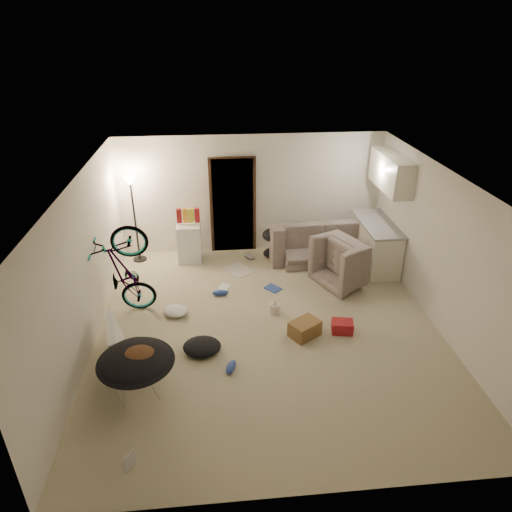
{
  "coord_description": "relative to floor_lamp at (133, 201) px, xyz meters",
  "views": [
    {
      "loc": [
        -0.79,
        -6.07,
        4.46
      ],
      "look_at": [
        -0.14,
        0.6,
        1.02
      ],
      "focal_mm": 32.0,
      "sensor_mm": 36.0,
      "label": 1
    }
  ],
  "objects": [
    {
      "name": "wall_right",
      "position": [
        5.16,
        -2.65,
        -0.06
      ],
      "size": [
        0.02,
        6.0,
        2.5
      ],
      "primitive_type": "cube",
      "color": "silver",
      "rests_on": "floor"
    },
    {
      "name": "hoodie",
      "position": [
        0.55,
        -3.97,
        -0.67
      ],
      "size": [
        0.5,
        0.43,
        0.22
      ],
      "primitive_type": "ellipsoid",
      "rotation": [
        0.0,
        0.0,
        0.06
      ],
      "color": "#53321C",
      "rests_on": "saucer_chair"
    },
    {
      "name": "mini_fridge",
      "position": [
        1.07,
        -0.1,
        -0.91
      ],
      "size": [
        0.49,
        0.49,
        0.8
      ],
      "primitive_type": "cube",
      "rotation": [
        0.0,
        0.0,
        -0.03
      ],
      "color": "white",
      "rests_on": "floor"
    },
    {
      "name": "shoe_2",
      "position": [
        1.74,
        -3.62,
        -1.25
      ],
      "size": [
        0.22,
        0.32,
        0.11
      ],
      "primitive_type": "ellipsoid",
      "rotation": [
        0.0,
        0.0,
        1.21
      ],
      "color": "#284192",
      "rests_on": "floor"
    },
    {
      "name": "clothes_lump_c",
      "position": [
        0.87,
        -2.11,
        -1.24
      ],
      "size": [
        0.55,
        0.52,
        0.13
      ],
      "primitive_type": "ellipsoid",
      "rotation": [
        0.0,
        0.0,
        -0.48
      ],
      "color": "silver",
      "rests_on": "floor"
    },
    {
      "name": "sofa_drape",
      "position": [
        2.85,
        -0.2,
        -0.77
      ],
      "size": [
        0.57,
        0.48,
        0.28
      ],
      "primitive_type": "ellipsoid",
      "rotation": [
        0.0,
        0.0,
        0.03
      ],
      "color": "black",
      "rests_on": "sofa"
    },
    {
      "name": "snack_box_0",
      "position": [
        0.9,
        -0.1,
        -0.31
      ],
      "size": [
        0.11,
        0.08,
        0.3
      ],
      "primitive_type": "cube",
      "rotation": [
        0.0,
        0.0,
        0.12
      ],
      "color": "maroon",
      "rests_on": "mini_fridge"
    },
    {
      "name": "shoe_0",
      "position": [
        1.65,
        -1.58,
        -1.25
      ],
      "size": [
        0.29,
        0.12,
        0.11
      ],
      "primitive_type": "ellipsoid",
      "rotation": [
        0.0,
        0.0,
        0.0
      ],
      "color": "#284192",
      "rests_on": "floor"
    },
    {
      "name": "snack_box_1",
      "position": [
        1.02,
        -0.1,
        -0.31
      ],
      "size": [
        0.1,
        0.08,
        0.3
      ],
      "primitive_type": "cube",
      "rotation": [
        0.0,
        0.0,
        0.06
      ],
      "color": "orange",
      "rests_on": "mini_fridge"
    },
    {
      "name": "snack_box_2",
      "position": [
        1.14,
        -0.1,
        -0.31
      ],
      "size": [
        0.12,
        0.1,
        0.3
      ],
      "primitive_type": "cube",
      "rotation": [
        0.0,
        0.0,
        0.34
      ],
      "color": "yellow",
      "rests_on": "mini_fridge"
    },
    {
      "name": "wall_front",
      "position": [
        2.4,
        -5.66,
        -0.06
      ],
      "size": [
        5.5,
        0.02,
        2.5
      ],
      "primitive_type": "cube",
      "color": "silver",
      "rests_on": "floor"
    },
    {
      "name": "door_trim",
      "position": [
        2.0,
        0.29,
        -0.29
      ],
      "size": [
        0.97,
        0.04,
        2.1
      ],
      "primitive_type": "cube",
      "color": "#321E11",
      "rests_on": "floor"
    },
    {
      "name": "clothes_lump_b",
      "position": [
        2.84,
        -0.1,
        -1.23
      ],
      "size": [
        0.66,
        0.65,
        0.15
      ],
      "primitive_type": "ellipsoid",
      "rotation": [
        0.0,
        0.0,
        0.66
      ],
      "color": "black",
      "rests_on": "floor"
    },
    {
      "name": "kitchen_counter",
      "position": [
        4.83,
        -0.65,
        -0.87
      ],
      "size": [
        0.6,
        1.5,
        0.88
      ],
      "primitive_type": "cube",
      "color": "silver",
      "rests_on": "floor"
    },
    {
      "name": "wall_back",
      "position": [
        2.4,
        0.36,
        -0.06
      ],
      "size": [
        5.5,
        0.02,
        2.5
      ],
      "primitive_type": "cube",
      "color": "silver",
      "rests_on": "floor"
    },
    {
      "name": "book_asset",
      "position": [
        0.5,
        -5.2,
        -1.3
      ],
      "size": [
        0.27,
        0.26,
        0.02
      ],
      "primitive_type": "imported",
      "rotation": [
        0.0,
        0.0,
        0.91
      ],
      "color": "maroon",
      "rests_on": "floor"
    },
    {
      "name": "drink_case_a",
      "position": [
        2.96,
        -2.91,
        -1.18
      ],
      "size": [
        0.56,
        0.53,
        0.26
      ],
      "primitive_type": "cube",
      "rotation": [
        0.0,
        0.0,
        0.58
      ],
      "color": "brown",
      "rests_on": "floor"
    },
    {
      "name": "drink_case_b",
      "position": [
        3.58,
        -2.87,
        -1.21
      ],
      "size": [
        0.38,
        0.31,
        0.2
      ],
      "primitive_type": "cube",
      "rotation": [
        0.0,
        0.0,
        -0.19
      ],
      "color": "maroon",
      "rests_on": "floor"
    },
    {
      "name": "kitchen_uppers",
      "position": [
        4.96,
        -0.65,
        0.64
      ],
      "size": [
        0.38,
        1.4,
        0.65
      ],
      "primitive_type": "cube",
      "color": "silver",
      "rests_on": "wall_right"
    },
    {
      "name": "saucer_chair",
      "position": [
        0.5,
        -3.94,
        -0.88
      ],
      "size": [
        1.01,
        1.01,
        0.72
      ],
      "color": "silver",
      "rests_on": "floor"
    },
    {
      "name": "book_white",
      "position": [
        1.73,
        -1.32,
        -1.3
      ],
      "size": [
        0.27,
        0.3,
        0.02
      ],
      "primitive_type": "cube",
      "rotation": [
        0.0,
        0.0,
        -0.39
      ],
      "color": "silver",
      "rests_on": "floor"
    },
    {
      "name": "shoe_1",
      "position": [
        2.3,
        -0.18,
        -1.26
      ],
      "size": [
        0.26,
        0.26,
        0.1
      ],
      "primitive_type": "ellipsoid",
      "rotation": [
        0.0,
        0.0,
        -0.76
      ],
      "color": "slate",
      "rests_on": "floor"
    },
    {
      "name": "clothes_lump_a",
      "position": [
        1.33,
        -3.16,
        -1.21
      ],
      "size": [
        0.61,
        0.54,
        0.19
      ],
      "primitive_type": "ellipsoid",
      "rotation": [
        0.0,
        0.0,
        -0.07
      ],
      "color": "black",
      "rests_on": "floor"
    },
    {
      "name": "bicycle",
      "position": [
        0.1,
        -2.0,
        -0.85
      ],
      "size": [
        1.74,
        0.78,
        1.0
      ],
      "primitive_type": "imported",
      "rotation": [
        0.0,
        -0.17,
        1.59
      ],
      "color": "black",
      "rests_on": "floor"
    },
    {
      "name": "floor_lamp",
      "position": [
        0.0,
        0.0,
        0.0
      ],
      "size": [
        0.28,
        0.28,
        1.81
      ],
      "color": "black",
      "rests_on": "floor"
    },
    {
      "name": "wall_left",
      "position": [
        -0.36,
        -2.65,
        -0.06
      ],
      "size": [
        0.02,
        6.0,
        2.5
      ],
      "primitive_type": "cube",
      "color": "silver",
      "rests_on": "floor"
    },
    {
      "name": "book_blue",
      "position": [
        2.64,
        -1.45,
        -1.29
      ],
      "size": [
        0.35,
        0.36,
        0.03
      ],
      "primitive_type": "cube",
      "rotation": [
        0.0,
        0.0,
        0.71
      ],
      "color": "#284192",
      "rests_on": "floor"
    },
    {
      "name": "newspaper",
      "position": [
        2.04,
        -0.65,
        -1.3
      ],
      "size": [
        0.66,
        0.7,
        0.01
      ],
      "primitive_type": "cube",
      "rotation": [
        0.0,
        0.0,
        0.56
      ],
      "color": "#B7B1A9",
      "rests_on": "floor"
    },
    {
      "name": "armchair",
      "position": [
        4.18,
        -1.23,
        -0.98
      ],
      "size": [
        1.25,
        1.31,
        0.66
      ],
      "primitive_type": "imported",
      "rotation": [
        0.0,
        0.0,
        2.02
      ],
      "color": "#343B34",
      "rests_on": "floor"
    },
    {
      "name": "juicer",
      "position": [
        2.57,
        -2.25,
        -1.2
      ],
      "size": [
        0.18,
        0.18,
        0.26
      ],
      "color": "beige",
      "rests_on": "floor"
    },
    {
      "name": "snack_box_3",
      "position": [
        1.26,
        -0.1,
        -0.31
      ],
      "size": [
        0.11,
        0.08,
        0.3
      ],
      "primitive_type": "cube",
      "rotation": [
        0.0,
        0.0,
        0.09
      ],
      "color": "maroon",
      "rests_on": "mini_fridge"
    },
    {
      "name": "tv_box",
      "position": [
        0.1,
        -3.18,
        -1.01
      ],
      "size": [
        0.43,
        0.92,
        0.6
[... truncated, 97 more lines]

